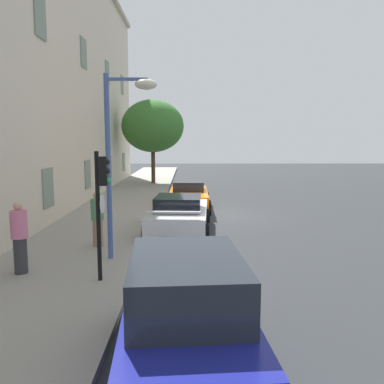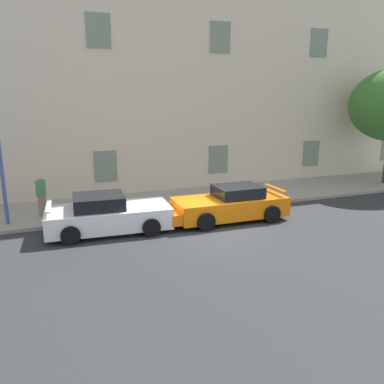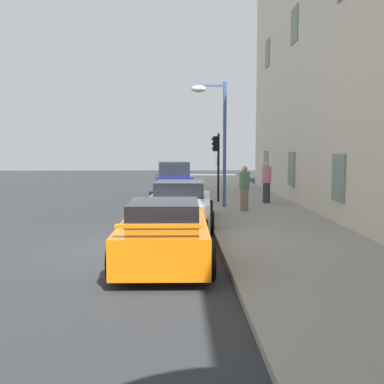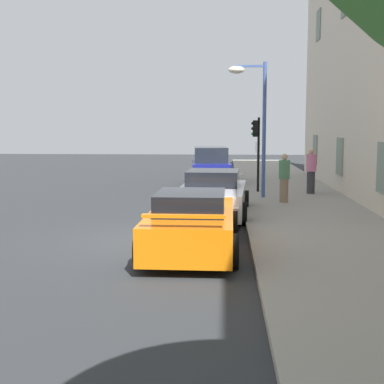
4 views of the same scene
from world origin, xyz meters
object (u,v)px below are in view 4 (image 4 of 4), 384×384
at_px(sportscar_red_lead, 212,197).
at_px(sportscar_yellow_flank, 192,223).
at_px(traffic_light, 256,141).
at_px(pedestrian_admiring, 284,178).
at_px(pedestrian_strolling, 311,171).
at_px(street_lamp, 252,103).
at_px(hatchback_parked, 211,168).

relative_size(sportscar_red_lead, sportscar_yellow_flank, 1.00).
bearing_deg(traffic_light, sportscar_yellow_flank, -11.26).
distance_m(pedestrian_admiring, pedestrian_strolling, 2.87).
bearing_deg(street_lamp, sportscar_yellow_flank, -11.76).
height_order(hatchback_parked, traffic_light, traffic_light).
xyz_separation_m(street_lamp, pedestrian_admiring, (1.28, 1.09, -2.65)).
xyz_separation_m(street_lamp, pedestrian_strolling, (-1.26, 2.42, -2.60)).
bearing_deg(hatchback_parked, sportscar_red_lead, 1.78).
distance_m(sportscar_red_lead, pedestrian_strolling, 6.31).
distance_m(sportscar_red_lead, street_lamp, 5.03).
distance_m(street_lamp, pedestrian_strolling, 3.77).
bearing_deg(sportscar_red_lead, sportscar_yellow_flank, -4.18).
bearing_deg(sportscar_red_lead, traffic_light, 163.21).
bearing_deg(sportscar_yellow_flank, traffic_light, 168.74).
relative_size(sportscar_red_lead, street_lamp, 1.00).
relative_size(hatchback_parked, street_lamp, 0.78).
bearing_deg(pedestrian_admiring, street_lamp, -139.59).
xyz_separation_m(sportscar_red_lead, hatchback_parked, (-9.24, -0.29, 0.21)).
bearing_deg(hatchback_parked, sportscar_yellow_flank, -0.18).
relative_size(traffic_light, street_lamp, 0.60).
bearing_deg(sportscar_yellow_flank, hatchback_parked, 179.82).
bearing_deg(sportscar_red_lead, pedestrian_admiring, 134.90).
height_order(sportscar_red_lead, pedestrian_strolling, pedestrian_strolling).
xyz_separation_m(sportscar_red_lead, sportscar_yellow_flank, (4.51, -0.33, 0.01)).
xyz_separation_m(traffic_light, street_lamp, (1.78, -0.28, 1.46)).
height_order(sportscar_red_lead, pedestrian_admiring, pedestrian_admiring).
xyz_separation_m(traffic_light, pedestrian_strolling, (0.52, 2.14, -1.14)).
distance_m(sportscar_yellow_flank, pedestrian_strolling, 10.39).
xyz_separation_m(hatchback_parked, traffic_light, (3.70, 1.96, 1.37)).
height_order(sportscar_yellow_flank, pedestrian_strolling, pedestrian_strolling).
bearing_deg(street_lamp, sportscar_red_lead, -20.31).
height_order(sportscar_red_lead, traffic_light, traffic_light).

